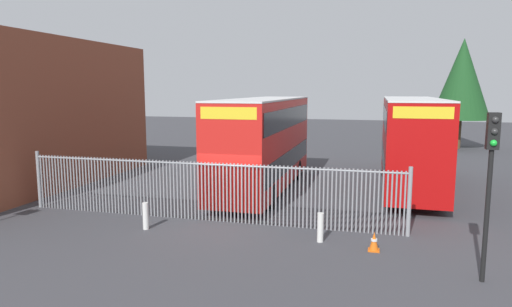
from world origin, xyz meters
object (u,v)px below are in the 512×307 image
object	(u,v)px
bollard_near_left	(146,216)
bollard_center_front	(320,227)
traffic_cone_by_gate	(374,242)
traffic_light_kerbside	(491,166)
double_decker_bus_behind_fence_left	(411,140)
double_decker_bus_near_gate	(264,140)

from	to	relation	value
bollard_near_left	bollard_center_front	distance (m)	6.06
traffic_cone_by_gate	bollard_near_left	bearing A→B (deg)	178.91
traffic_cone_by_gate	traffic_light_kerbside	world-z (taller)	traffic_light_kerbside
bollard_center_front	traffic_light_kerbside	bearing A→B (deg)	-24.39
double_decker_bus_behind_fence_left	traffic_cone_by_gate	xyz separation A→B (m)	(-1.58, -9.42, -2.13)
double_decker_bus_near_gate	traffic_cone_by_gate	xyz separation A→B (m)	(5.21, -7.22, -2.13)
bollard_center_front	traffic_cone_by_gate	size ratio (longest dim) A/B	1.61
bollard_near_left	traffic_light_kerbside	size ratio (longest dim) A/B	0.22
bollard_near_left	bollard_center_front	size ratio (longest dim) A/B	1.00
bollard_center_front	traffic_light_kerbside	size ratio (longest dim) A/B	0.22
double_decker_bus_near_gate	bollard_near_left	world-z (taller)	double_decker_bus_near_gate
bollard_center_front	traffic_cone_by_gate	world-z (taller)	bollard_center_front
double_decker_bus_behind_fence_left	traffic_light_kerbside	distance (m)	11.07
bollard_near_left	bollard_center_front	xyz separation A→B (m)	(6.05, 0.25, 0.00)
bollard_near_left	double_decker_bus_near_gate	bearing A→B (deg)	70.48
double_decker_bus_near_gate	bollard_center_front	distance (m)	7.94
double_decker_bus_near_gate	bollard_center_front	size ratio (longest dim) A/B	11.38
double_decker_bus_behind_fence_left	bollard_near_left	world-z (taller)	double_decker_bus_behind_fence_left
bollard_center_front	double_decker_bus_behind_fence_left	bearing A→B (deg)	70.17
double_decker_bus_near_gate	traffic_light_kerbside	bearing A→B (deg)	-48.10
bollard_near_left	traffic_cone_by_gate	world-z (taller)	bollard_near_left
bollard_near_left	traffic_cone_by_gate	xyz separation A→B (m)	(7.72, -0.15, -0.19)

